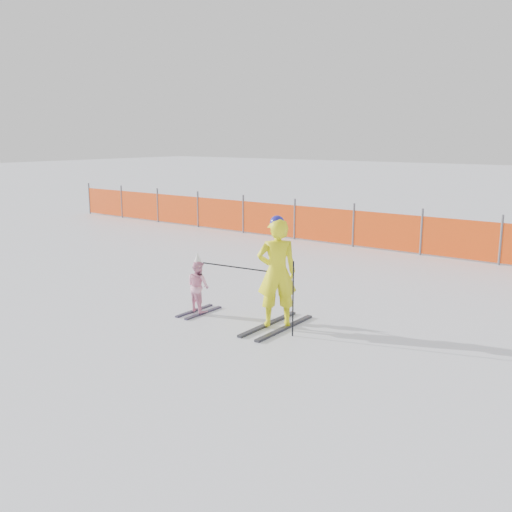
{
  "coord_description": "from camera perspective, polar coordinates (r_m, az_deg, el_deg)",
  "views": [
    {
      "loc": [
        6.0,
        -7.52,
        3.1
      ],
      "look_at": [
        0.0,
        0.5,
        1.0
      ],
      "focal_mm": 40.0,
      "sensor_mm": 36.0,
      "label": 1
    }
  ],
  "objects": [
    {
      "name": "adult",
      "position": [
        9.29,
        2.1,
        -1.67
      ],
      "size": [
        0.77,
        1.57,
        1.87
      ],
      "color": "black",
      "rests_on": "ground"
    },
    {
      "name": "safety_fence",
      "position": [
        18.21,
        0.64,
        3.82
      ],
      "size": [
        17.72,
        0.06,
        1.25
      ],
      "color": "#595960",
      "rests_on": "ground"
    },
    {
      "name": "child",
      "position": [
        10.21,
        -5.8,
        -2.95
      ],
      "size": [
        0.51,
        0.92,
        1.1
      ],
      "color": "black",
      "rests_on": "ground"
    },
    {
      "name": "ground",
      "position": [
        10.11,
        -1.71,
        -6.02
      ],
      "size": [
        120.0,
        120.0,
        0.0
      ],
      "primitive_type": "plane",
      "color": "white",
      "rests_on": "ground"
    },
    {
      "name": "ski_poles",
      "position": [
        9.32,
        0.59,
        -2.59
      ],
      "size": [
        1.92,
        0.21,
        1.22
      ],
      "color": "black",
      "rests_on": "ground"
    }
  ]
}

